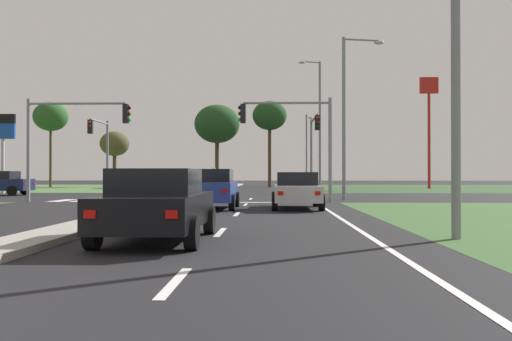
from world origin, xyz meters
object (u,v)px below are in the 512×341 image
Objects in this scene: traffic_signal_far_left at (101,142)px; treeline_second at (115,144)px; street_lamp_second at (347,109)px; fastfood_pole_sign at (429,107)px; treeline_third at (217,124)px; traffic_signal_far_right at (313,139)px; pedestrian_at_median at (214,177)px; car_silver_near at (296,190)px; car_blue_second at (212,189)px; traffic_signal_near_left at (68,130)px; car_navy_fourth at (0,183)px; treeline_fourth at (270,116)px; car_black_third at (158,204)px; fuel_price_totem at (3,135)px; street_lamp_third at (318,120)px; traffic_signal_near_right at (295,130)px; treeline_near at (51,117)px; street_lamp_fourth at (307,146)px.

treeline_second reaches higher than traffic_signal_far_left.
fastfood_pole_sign is (11.45, 24.78, 3.13)m from street_lamp_second.
treeline_third reaches higher than treeline_second.
traffic_signal_far_right is 9.04m from pedestrian_at_median.
car_blue_second is (-3.39, -0.18, 0.06)m from car_silver_near.
traffic_signal_near_left is at bearing -77.36° from treeline_second.
car_navy_fourth is 0.43× the size of treeline_fourth.
treeline_fourth is at bearing 91.89° from car_silver_near.
car_black_third is at bearing -112.35° from fastfood_pole_sign.
street_lamp_second is at bearing 10.51° from traffic_signal_near_left.
traffic_signal_far_left is 0.93× the size of traffic_signal_far_right.
car_navy_fourth is at bearing -151.12° from fastfood_pole_sign.
fastfood_pole_sign reaches higher than fuel_price_totem.
traffic_signal_far_right is 6.91m from street_lamp_third.
car_blue_second is 19.88m from traffic_signal_far_left.
street_lamp_third is at bearing 91.26° from street_lamp_second.
car_black_third is 29.53m from car_navy_fourth.
treeline_second is at bearing -0.17° from car_navy_fourth.
traffic_signal_near_right is at bearing -138.09° from street_lamp_second.
pedestrian_at_median is (7.77, 3.79, -2.47)m from traffic_signal_far_left.
treeline_second is (1.38, 23.30, 0.68)m from fuel_price_totem.
traffic_signal_far_right is at bearing -48.85° from treeline_second.
treeline_fourth is (-3.19, 22.85, 4.08)m from traffic_signal_far_right.
traffic_signal_near_left is 22.62m from street_lamp_third.
car_navy_fourth reaches higher than car_black_third.
treeline_near is at bearing -177.74° from treeline_third.
car_black_third is 0.49× the size of street_lamp_second.
traffic_signal_near_left is at bearing 141.41° from pedestrian_at_median.
street_lamp_third is 28.13m from treeline_second.
fastfood_pole_sign is at bearing 39.99° from street_lamp_third.
street_lamp_third is (14.08, 17.57, 2.21)m from traffic_signal_near_left.
treeline_third is at bearing 120.63° from street_lamp_third.
pedestrian_at_median is (-2.14, 20.78, 0.42)m from car_blue_second.
fuel_price_totem is (-9.26, 11.82, 0.58)m from traffic_signal_near_left.
traffic_signal_far_right is at bearing -127.64° from fastfood_pole_sign.
treeline_third reaches higher than traffic_signal_far_right.
street_lamp_second is at bearing -28.74° from traffic_signal_far_left.
street_lamp_third reaches higher than street_lamp_fourth.
traffic_signal_near_right is (13.45, -11.68, -0.10)m from traffic_signal_far_left.
treeline_second reaches higher than fuel_price_totem.
treeline_third is (-21.84, 7.11, -0.99)m from fastfood_pole_sign.
treeline_fourth is at bearing 157.98° from fastfood_pole_sign.
fuel_price_totem is (-7.24, 0.14, 0.52)m from traffic_signal_far_left.
treeline_fourth is at bearing -35.61° from car_navy_fourth.
treeline_second is at bearing -179.30° from street_lamp_fourth.
pedestrian_at_median is (-5.53, 20.60, 0.48)m from car_silver_near.
street_lamp_third is 16.93m from treeline_fourth.
car_silver_near is 47.43m from treeline_near.
traffic_signal_far_right reaches higher than car_navy_fourth.
street_lamp_second reaches higher than traffic_signal_near_right.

